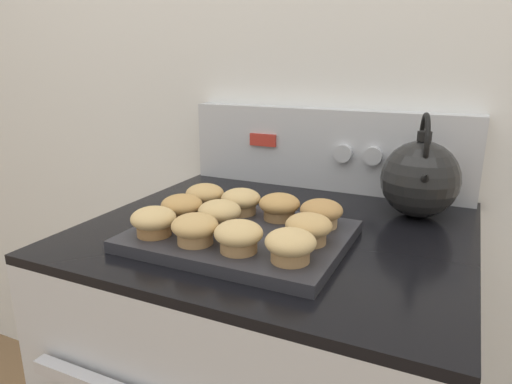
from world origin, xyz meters
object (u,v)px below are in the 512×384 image
muffin_r1_c1 (220,214)px  muffin_r2_c2 (279,206)px  muffin_pan (241,236)px  muffin_r2_c3 (321,213)px  muffin_r1_c0 (182,207)px  muffin_r1_c3 (309,228)px  muffin_r0_c2 (239,236)px  muffin_r0_c0 (154,221)px  tea_kettle (420,178)px  muffin_r0_c3 (290,245)px  muffin_r0_c1 (195,228)px  muffin_r2_c0 (205,196)px  muffin_r2_c1 (241,201)px

muffin_r1_c1 → muffin_r2_c2: 0.12m
muffin_pan → muffin_r2_c3: bearing=33.9°
muffin_r1_c0 → muffin_r1_c3: 0.27m
muffin_r0_c2 → muffin_r1_c1: (-0.09, 0.09, 0.00)m
muffin_r0_c0 → muffin_r1_c3: same height
muffin_pan → tea_kettle: 0.42m
muffin_r0_c0 → muffin_r0_c3: bearing=0.3°
muffin_r1_c0 → muffin_r0_c1: bearing=-45.5°
muffin_r2_c3 → muffin_r0_c1: bearing=-134.6°
muffin_r2_c0 → tea_kettle: 0.46m
muffin_r0_c3 → muffin_r1_c0: bearing=161.8°
muffin_r0_c0 → muffin_r0_c1: size_ratio=1.00×
muffin_r0_c2 → muffin_r2_c0: bearing=134.5°
tea_kettle → muffin_r0_c2: bearing=-122.4°
muffin_r1_c1 → muffin_r2_c1: same height
muffin_r2_c1 → tea_kettle: bearing=32.1°
muffin_r1_c3 → tea_kettle: (0.15, 0.30, 0.04)m
muffin_pan → muffin_r1_c3: (0.13, -0.00, 0.04)m
muffin_r1_c0 → muffin_r0_c3: bearing=-18.2°
muffin_r1_c3 → muffin_r2_c0: (-0.27, 0.09, 0.00)m
muffin_pan → muffin_r2_c0: (-0.13, 0.09, 0.04)m
muffin_r0_c3 → tea_kettle: size_ratio=0.36×
muffin_r0_c1 → muffin_r2_c2: (0.08, 0.18, 0.00)m
muffin_r0_c1 → muffin_r2_c0: size_ratio=1.00×
muffin_pan → muffin_r2_c2: size_ratio=4.75×
muffin_r1_c1 → muffin_r2_c3: same height
muffin_r0_c3 → muffin_r2_c0: same height
muffin_r1_c0 → muffin_r0_c2: bearing=-26.9°
muffin_r1_c1 → muffin_r0_c3: bearing=-25.8°
muffin_pan → muffin_r2_c3: (0.13, 0.09, 0.04)m
muffin_r2_c3 → muffin_r2_c0: bearing=179.5°
muffin_r1_c0 → muffin_r2_c2: (0.17, 0.09, 0.00)m
muffin_r2_c0 → muffin_r1_c3: bearing=-19.0°
muffin_r1_c1 → muffin_r2_c0: same height
muffin_r0_c1 → muffin_r2_c0: (-0.09, 0.18, 0.00)m
muffin_r0_c3 → muffin_r2_c1: bearing=135.4°
muffin_r1_c3 → muffin_r2_c1: (-0.18, 0.09, 0.00)m
muffin_r2_c0 → muffin_r2_c3: size_ratio=1.00×
muffin_pan → muffin_r2_c0: 0.16m
tea_kettle → muffin_r2_c0: bearing=-153.7°
muffin_r1_c3 → tea_kettle: bearing=63.4°
tea_kettle → muffin_r1_c1: bearing=-138.0°
muffin_r0_c2 → muffin_r0_c3: bearing=0.4°
muffin_r0_c2 → muffin_r1_c3: same height
muffin_r0_c3 → muffin_r2_c0: size_ratio=1.00×
muffin_r2_c3 → muffin_r1_c0: bearing=-161.6°
muffin_pan → tea_kettle: bearing=46.1°
muffin_r1_c3 → tea_kettle: tea_kettle is taller
muffin_r1_c0 → muffin_r1_c1: bearing=-0.7°
muffin_r1_c0 → muffin_pan: bearing=-0.1°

